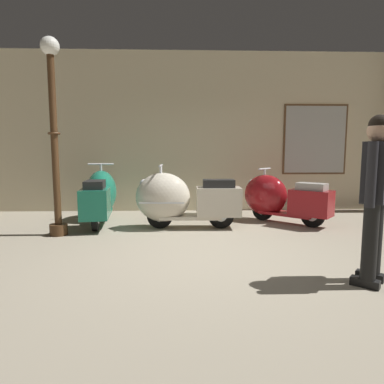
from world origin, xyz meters
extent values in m
plane|color=gray|center=(0.00, 0.00, 0.00)|extent=(60.00, 60.00, 0.00)
cube|color=beige|center=(0.00, 3.50, 1.77)|extent=(18.00, 0.20, 3.54)
cube|color=brown|center=(2.68, 3.39, 1.62)|extent=(1.45, 0.03, 1.57)
cube|color=#B2B2AD|center=(2.68, 3.37, 1.62)|extent=(1.37, 0.01, 1.49)
cylinder|color=black|center=(-1.95, 2.52, 0.23)|extent=(0.14, 0.46, 0.45)
cylinder|color=silver|center=(-1.95, 2.52, 0.23)|extent=(0.13, 0.21, 0.20)
cylinder|color=black|center=(-1.83, 1.46, 0.23)|extent=(0.14, 0.46, 0.45)
cylinder|color=silver|center=(-1.83, 1.46, 0.23)|extent=(0.13, 0.21, 0.20)
cube|color=#196B51|center=(-1.89, 1.99, 0.20)|extent=(0.53, 1.11, 0.06)
ellipsoid|color=#196B51|center=(-1.95, 2.47, 0.55)|extent=(0.70, 1.01, 0.86)
cube|color=#196B51|center=(-1.83, 1.50, 0.47)|extent=(0.54, 0.82, 0.50)
cube|color=black|center=(-1.83, 1.50, 0.79)|extent=(0.38, 0.58, 0.14)
sphere|color=silver|center=(-1.99, 2.78, 0.78)|extent=(0.17, 0.17, 0.17)
cylinder|color=silver|center=(-1.95, 2.50, 0.94)|extent=(0.05, 0.05, 0.32)
cylinder|color=silver|center=(-1.95, 2.50, 1.10)|extent=(0.50, 0.10, 0.04)
cube|color=silver|center=(-2.23, 2.43, 0.49)|extent=(0.10, 0.75, 0.03)
cylinder|color=black|center=(-0.74, 1.63, 0.23)|extent=(0.46, 0.10, 0.45)
cylinder|color=silver|center=(-0.74, 1.63, 0.23)|extent=(0.21, 0.11, 0.20)
cylinder|color=black|center=(0.33, 1.60, 0.23)|extent=(0.46, 0.10, 0.45)
cylinder|color=silver|center=(0.33, 1.60, 0.23)|extent=(0.21, 0.11, 0.20)
cube|color=beige|center=(-0.20, 1.61, 0.20)|extent=(1.09, 0.44, 0.06)
ellipsoid|color=beige|center=(-0.69, 1.62, 0.55)|extent=(0.97, 0.62, 0.86)
cube|color=beige|center=(0.29, 1.60, 0.48)|extent=(0.78, 0.47, 0.50)
cube|color=black|center=(0.29, 1.60, 0.79)|extent=(0.55, 0.33, 0.14)
sphere|color=silver|center=(-1.00, 1.63, 0.79)|extent=(0.17, 0.17, 0.17)
cylinder|color=silver|center=(-0.72, 1.63, 0.94)|extent=(0.05, 0.05, 0.32)
cylinder|color=silver|center=(-0.72, 1.63, 1.10)|extent=(0.05, 0.50, 0.04)
cube|color=silver|center=(-0.69, 1.34, 0.49)|extent=(0.76, 0.04, 0.03)
cylinder|color=black|center=(1.24, 2.26, 0.21)|extent=(0.37, 0.34, 0.42)
cylinder|color=silver|center=(1.24, 2.26, 0.21)|extent=(0.21, 0.20, 0.19)
cylinder|color=black|center=(1.98, 1.60, 0.21)|extent=(0.37, 0.34, 0.42)
cylinder|color=silver|center=(1.98, 1.60, 0.21)|extent=(0.21, 0.20, 0.19)
cube|color=maroon|center=(1.61, 1.93, 0.19)|extent=(0.99, 0.94, 0.05)
ellipsoid|color=maroon|center=(1.28, 2.22, 0.50)|extent=(1.01, 0.98, 0.79)
cube|color=maroon|center=(1.95, 1.63, 0.44)|extent=(0.81, 0.78, 0.46)
cube|color=gray|center=(1.95, 1.63, 0.73)|extent=(0.57, 0.55, 0.12)
sphere|color=silver|center=(1.06, 2.42, 0.72)|extent=(0.16, 0.16, 0.16)
cylinder|color=silver|center=(1.25, 2.24, 0.87)|extent=(0.05, 0.05, 0.29)
cylinder|color=silver|center=(1.25, 2.24, 1.01)|extent=(0.33, 0.36, 0.03)
cylinder|color=#472D19|center=(-2.35, 1.19, 0.09)|extent=(0.28, 0.28, 0.18)
cylinder|color=#472D19|center=(-2.35, 1.19, 1.49)|extent=(0.11, 0.11, 2.63)
torus|color=#472D19|center=(-2.35, 1.19, 1.63)|extent=(0.19, 0.19, 0.04)
sphere|color=white|center=(-2.35, 1.19, 2.94)|extent=(0.28, 0.28, 0.28)
cube|color=black|center=(1.61, -0.87, 0.04)|extent=(0.27, 0.25, 0.08)
cylinder|color=black|center=(1.62, -0.88, 0.50)|extent=(0.14, 0.14, 0.84)
cube|color=black|center=(1.46, -1.04, 0.04)|extent=(0.27, 0.25, 0.08)
cylinder|color=black|center=(1.48, -1.05, 0.50)|extent=(0.14, 0.14, 0.84)
cube|color=#232328|center=(1.55, -0.96, 1.14)|extent=(0.41, 0.43, 0.60)
cylinder|color=#232328|center=(1.71, -0.78, 1.13)|extent=(0.09, 0.09, 0.62)
cylinder|color=#232328|center=(1.39, -1.15, 1.13)|extent=(0.09, 0.09, 0.62)
sphere|color=tan|center=(1.55, -0.96, 1.54)|extent=(0.23, 0.23, 0.23)
sphere|color=black|center=(1.55, -0.96, 1.59)|extent=(0.21, 0.21, 0.21)
camera|label=1|loc=(-0.38, -4.18, 1.34)|focal=31.30mm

